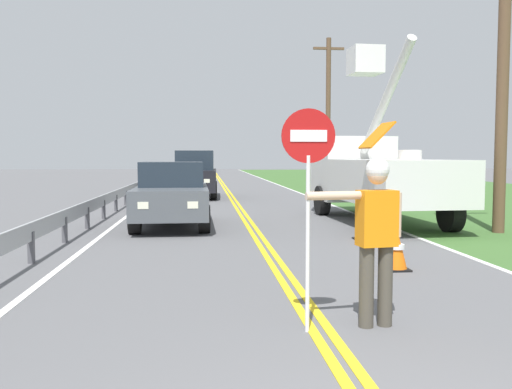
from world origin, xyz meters
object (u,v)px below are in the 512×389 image
Objects in this scene: stop_sign_paddle at (308,169)px; utility_bucket_truck at (373,172)px; traffic_cone_mid at (363,225)px; oncoming_sedan_nearest at (172,195)px; utility_pole_mid at (328,111)px; traffic_cone_lead at (396,250)px; utility_pole_near at (503,56)px; oncoming_suv_second at (195,174)px; flagger_worker at (376,231)px.

utility_bucket_truck is (3.75, 9.75, -0.31)m from stop_sign_paddle.
utility_bucket_truck is at bearing 69.38° from traffic_cone_mid.
utility_pole_mid reaches higher than oncoming_sedan_nearest.
stop_sign_paddle is at bearing -111.06° from utility_bucket_truck.
traffic_cone_lead is (3.94, -5.95, -0.50)m from oncoming_sedan_nearest.
utility_pole_near is at bearing 45.39° from traffic_cone_lead.
stop_sign_paddle is 0.34× the size of utility_bucket_truck.
traffic_cone_mid is at bearing -100.56° from utility_pole_mid.
traffic_cone_lead is (3.49, -16.26, -0.72)m from oncoming_suv_second.
traffic_cone_lead is at bearing -104.30° from utility_bucket_truck.
flagger_worker is 2.61× the size of traffic_cone_lead.
stop_sign_paddle reaches higher than traffic_cone_mid.
utility_bucket_truck reaches higher than traffic_cone_mid.
utility_pole_mid is (6.12, 26.01, 2.81)m from stop_sign_paddle.
flagger_worker is 10.10m from utility_bucket_truck.
utility_bucket_truck reaches higher than flagger_worker.
utility_bucket_truck is 0.80× the size of utility_pole_mid.
utility_pole_near is 11.52× the size of traffic_cone_lead.
oncoming_suv_second is at bearing 87.48° from oncoming_sedan_nearest.
oncoming_suv_second is 16.65m from traffic_cone_lead.
oncoming_suv_second is 10.74m from utility_pole_mid.
utility_pole_mid is 12.37× the size of traffic_cone_mid.
utility_pole_near reaches higher than utility_bucket_truck.
utility_bucket_truck is at bearing -61.19° from oncoming_suv_second.
oncoming_suv_second is at bearing 118.81° from utility_bucket_truck.
utility_bucket_truck is at bearing 68.94° from stop_sign_paddle.
stop_sign_paddle is at bearing -85.65° from oncoming_suv_second.
utility_bucket_truck is 16.72m from utility_pole_mid.
flagger_worker is at bearing -83.37° from oncoming_suv_second.
traffic_cone_lead is at bearing 66.11° from flagger_worker.
utility_pole_mid reaches higher than traffic_cone_mid.
utility_pole_mid is at bearing 78.31° from flagger_worker.
oncoming_sedan_nearest is (-2.68, 8.80, -0.21)m from flagger_worker.
oncoming_sedan_nearest is at bearing -92.52° from oncoming_suv_second.
flagger_worker is 19.25m from oncoming_suv_second.
flagger_worker is at bearing -105.28° from traffic_cone_mid.
utility_bucket_truck is 10.83m from oncoming_suv_second.
utility_pole_mid reaches higher than utility_pole_near.
oncoming_sedan_nearest is 8.83m from utility_pole_near.
stop_sign_paddle is 19.30m from oncoming_suv_second.
utility_pole_mid is 12.37× the size of traffic_cone_lead.
stop_sign_paddle reaches higher than oncoming_suv_second.
oncoming_sedan_nearest is 5.91× the size of traffic_cone_lead.
flagger_worker is at bearing -127.29° from utility_pole_near.
stop_sign_paddle is 3.33× the size of traffic_cone_lead.
oncoming_suv_second is 14.67m from utility_pole_near.
utility_pole_mid is at bearing 41.79° from oncoming_suv_second.
stop_sign_paddle is 0.29× the size of utility_pole_near.
oncoming_suv_second reaches higher than traffic_cone_mid.
oncoming_sedan_nearest is 0.89× the size of oncoming_suv_second.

